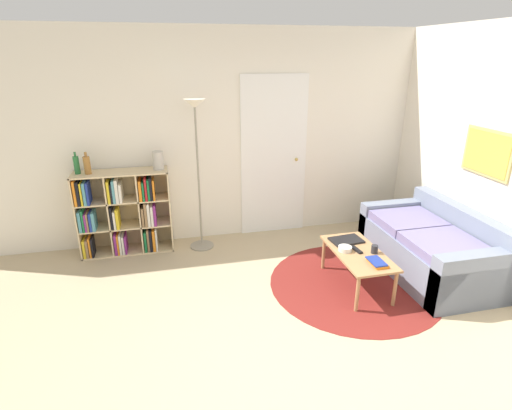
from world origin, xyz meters
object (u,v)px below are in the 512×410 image
floor_lamp (196,136)px  cup (374,249)px  laptop (346,240)px  bowl (345,249)px  bottle_left (77,165)px  coffee_table (358,256)px  couch (433,248)px  bottle_middle (87,165)px  vase_on_shelf (158,160)px  bookshelf (122,213)px

floor_lamp → cup: floor_lamp is taller
laptop → bowl: bearing=-118.2°
laptop → bottle_left: size_ratio=1.42×
coffee_table → bowl: size_ratio=6.54×
floor_lamp → cup: (1.62, -1.35, -0.96)m
couch → bowl: couch is taller
cup → bottle_middle: size_ratio=0.34×
floor_lamp → couch: 2.93m
coffee_table → bottle_left: 3.24m
couch → vase_on_shelf: vase_on_shelf is taller
floor_lamp → laptop: 2.04m
coffee_table → bottle_left: (-2.82, 1.40, 0.76)m
floor_lamp → coffee_table: 2.22m
vase_on_shelf → bottle_left: bearing=178.8°
laptop → bowl: bowl is taller
bottle_left → vase_on_shelf: bottle_left is taller
bookshelf → floor_lamp: 1.29m
couch → cup: bearing=-169.1°
bowl → bottle_left: bottle_left is taller
bottle_middle → vase_on_shelf: bearing=0.7°
couch → coffee_table: 0.96m
coffee_table → vase_on_shelf: size_ratio=4.19×
floor_lamp → coffee_table: floor_lamp is taller
laptop → bookshelf: bearing=154.7°
couch → bowl: (-1.07, -0.04, 0.14)m
laptop → bottle_middle: 3.00m
floor_lamp → bottle_left: (-1.34, 0.12, -0.28)m
bookshelf → bottle_left: size_ratio=4.27×
coffee_table → laptop: (-0.01, 0.26, 0.06)m
bookshelf → bowl: bearing=-30.4°
couch → vase_on_shelf: bearing=155.9°
floor_lamp → laptop: bearing=-35.0°
floor_lamp → couch: (2.43, -1.19, -1.12)m
bookshelf → couch: size_ratio=0.69×
bowl → cup: (0.27, -0.11, 0.02)m
couch → bottle_left: bottle_left is taller
coffee_table → cup: 0.18m
couch → bookshelf: bearing=158.9°
bottle_left → floor_lamp: bearing=-5.0°
cup → vase_on_shelf: (-2.07, 1.44, 0.68)m
bowl → vase_on_shelf: vase_on_shelf is taller
cup → bottle_left: bottle_left is taller
bookshelf → bottle_left: (-0.43, 0.02, 0.61)m
bottle_left → bottle_middle: 0.12m
bottle_middle → bookshelf: bearing=1.7°
bowl → bottle_left: bearing=153.4°
laptop → cup: cup is taller
bookshelf → cup: bearing=-29.6°
bookshelf → floor_lamp: (0.92, -0.10, 0.90)m
bookshelf → vase_on_shelf: (0.47, 0.00, 0.62)m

